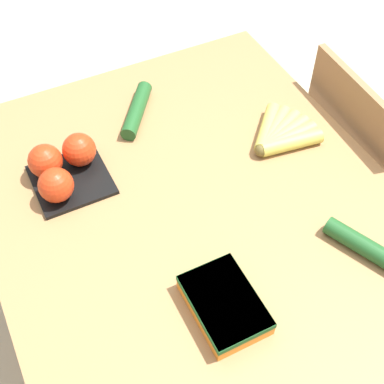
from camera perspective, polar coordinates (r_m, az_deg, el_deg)
name	(u,v)px	position (r m, az deg, el deg)	size (l,w,h in m)	color
ground_plane	(192,341)	(1.91, 0.00, -15.61)	(12.00, 12.00, 0.00)	#B7A88E
dining_table	(192,229)	(1.34, 0.00, -3.97)	(1.09, 0.93, 0.77)	#9E7044
chair	(365,180)	(1.77, 17.93, 1.26)	(0.44, 0.42, 0.89)	#8E6642
banana_bunch	(280,135)	(1.39, 9.37, 6.04)	(0.17, 0.18, 0.04)	brown
tomato_pack	(62,167)	(1.30, -13.69, 2.57)	(0.18, 0.18, 0.09)	black
carrot_bag	(224,304)	(1.07, 3.48, -11.81)	(0.18, 0.12, 0.04)	orange
cucumber_near	(367,248)	(1.21, 18.19, -5.70)	(0.20, 0.11, 0.04)	#1E5123
cucumber_far	(137,110)	(1.45, -5.85, 8.71)	(0.18, 0.15, 0.04)	#1E5123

